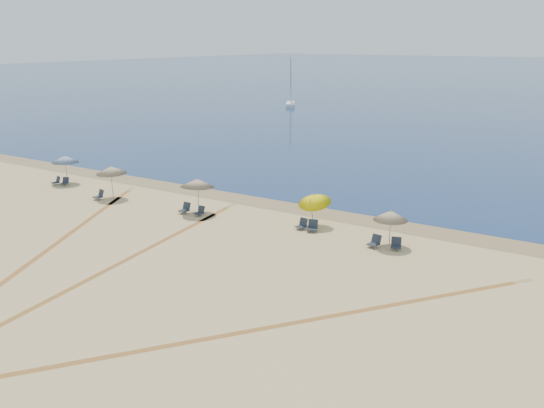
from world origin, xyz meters
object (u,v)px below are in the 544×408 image
(chair_3, at_px, (185,209))
(chair_4, at_px, (200,211))
(chair_1, at_px, (65,182))
(sailboat_1, at_px, (291,92))
(chair_7, at_px, (375,242))
(chair_2, at_px, (99,195))
(umbrella_3, at_px, (314,199))
(chair_5, at_px, (302,224))
(umbrella_0, at_px, (65,159))
(umbrella_1, at_px, (111,170))
(chair_6, at_px, (313,226))
(umbrella_2, at_px, (197,183))
(umbrella_4, at_px, (391,215))
(chair_0, at_px, (57,181))
(chair_8, at_px, (396,244))

(chair_3, xyz_separation_m, chair_4, (1.25, 0.08, -0.04))
(chair_1, relative_size, sailboat_1, 0.09)
(chair_7, bearing_deg, chair_2, -165.84)
(umbrella_3, xyz_separation_m, chair_5, (-0.32, -0.97, -1.51))
(umbrella_0, bearing_deg, chair_7, -1.62)
(umbrella_1, xyz_separation_m, umbrella_3, (16.24, 2.11, -0.39))
(chair_4, relative_size, chair_6, 0.80)
(umbrella_2, distance_m, chair_1, 14.61)
(umbrella_1, distance_m, chair_3, 7.50)
(umbrella_1, relative_size, umbrella_3, 1.06)
(umbrella_0, xyz_separation_m, sailboat_1, (-14.20, 61.05, 0.51))
(umbrella_4, distance_m, sailboat_1, 74.76)
(umbrella_2, height_order, chair_7, umbrella_2)
(umbrella_3, xyz_separation_m, chair_0, (-23.51, -1.58, -1.51))
(umbrella_3, distance_m, chair_0, 23.61)
(umbrella_3, distance_m, umbrella_4, 5.69)
(chair_0, bearing_deg, umbrella_4, 15.90)
(sailboat_1, bearing_deg, umbrella_0, -105.91)
(chair_6, bearing_deg, umbrella_1, 164.09)
(chair_6, height_order, chair_7, chair_6)
(chair_0, distance_m, chair_6, 23.99)
(chair_5, relative_size, chair_6, 0.85)
(umbrella_2, relative_size, chair_0, 3.18)
(umbrella_1, height_order, chair_4, umbrella_1)
(umbrella_3, distance_m, sailboat_1, 70.82)
(umbrella_0, height_order, chair_6, umbrella_0)
(sailboat_1, bearing_deg, chair_1, -105.67)
(umbrella_0, height_order, chair_7, umbrella_0)
(umbrella_3, height_order, sailboat_1, sailboat_1)
(chair_0, bearing_deg, chair_1, 28.45)
(chair_1, relative_size, chair_7, 0.99)
(umbrella_2, relative_size, chair_4, 3.56)
(chair_4, relative_size, chair_8, 0.85)
(umbrella_2, bearing_deg, chair_7, 0.44)
(chair_2, height_order, chair_3, chair_3)
(umbrella_2, height_order, umbrella_4, umbrella_2)
(chair_5, height_order, chair_7, chair_7)
(umbrella_0, height_order, chair_1, umbrella_0)
(chair_3, distance_m, chair_5, 8.75)
(chair_3, bearing_deg, chair_0, 179.79)
(umbrella_0, bearing_deg, umbrella_3, 2.10)
(chair_3, bearing_deg, chair_4, 6.06)
(chair_0, xyz_separation_m, chair_8, (29.64, 0.24, 0.01))
(chair_0, distance_m, chair_4, 15.80)
(umbrella_4, bearing_deg, sailboat_1, 125.01)
(umbrella_1, bearing_deg, umbrella_4, 2.85)
(chair_5, bearing_deg, umbrella_1, -167.16)
(chair_7, bearing_deg, chair_1, -169.71)
(umbrella_3, bearing_deg, umbrella_0, -177.90)
(umbrella_4, height_order, sailboat_1, sailboat_1)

